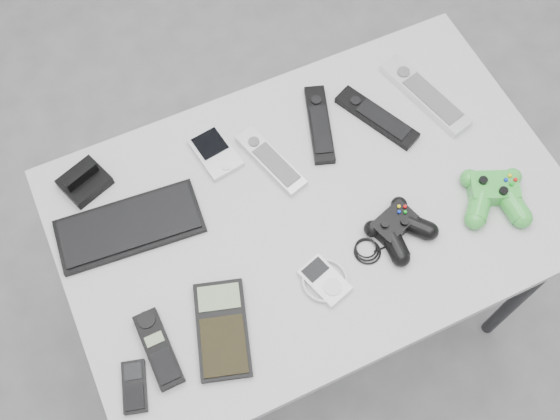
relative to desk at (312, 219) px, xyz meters
name	(u,v)px	position (x,y,z in m)	size (l,w,h in m)	color
floor	(296,315)	(-0.03, -0.01, -0.63)	(3.50, 3.50, 0.00)	#5E5E63
desk	(312,219)	(0.00, 0.00, 0.00)	(1.03, 0.66, 0.69)	#AEAEB1
pda_keyboard	(129,226)	(-0.36, 0.11, 0.07)	(0.29, 0.12, 0.02)	black
dock_bracket	(83,179)	(-0.41, 0.25, 0.08)	(0.09, 0.08, 0.05)	black
pda	(216,153)	(-0.13, 0.20, 0.07)	(0.07, 0.11, 0.02)	silver
remote_silver_a	(271,160)	(-0.04, 0.13, 0.07)	(0.05, 0.18, 0.02)	silver
remote_black_a	(319,124)	(0.10, 0.17, 0.07)	(0.04, 0.19, 0.02)	black
remote_black_b	(377,117)	(0.22, 0.13, 0.07)	(0.05, 0.20, 0.02)	black
remote_silver_b	(425,95)	(0.34, 0.14, 0.07)	(0.05, 0.24, 0.02)	silver
mobile_phone	(134,387)	(-0.45, -0.19, 0.07)	(0.04, 0.09, 0.02)	black
cordless_handset	(158,349)	(-0.39, -0.15, 0.07)	(0.05, 0.15, 0.02)	black
calculator	(222,329)	(-0.27, -0.16, 0.07)	(0.09, 0.19, 0.02)	black
mp3_player	(325,280)	(-0.05, -0.16, 0.07)	(0.09, 0.10, 0.02)	silver
controller_black	(398,227)	(0.13, -0.12, 0.08)	(0.20, 0.13, 0.04)	black
controller_green	(495,194)	(0.34, -0.14, 0.08)	(0.14, 0.15, 0.05)	#24872A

